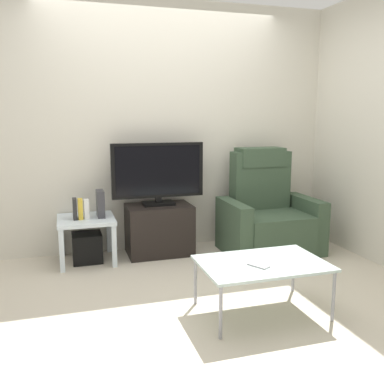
{
  "coord_description": "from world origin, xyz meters",
  "views": [
    {
      "loc": [
        -1.03,
        -3.33,
        1.42
      ],
      "look_at": [
        0.14,
        0.5,
        0.7
      ],
      "focal_mm": 39.75,
      "sensor_mm": 36.0,
      "label": 1
    }
  ],
  "objects": [
    {
      "name": "ground_plane",
      "position": [
        0.0,
        0.0,
        0.0
      ],
      "size": [
        6.4,
        6.4,
        0.0
      ],
      "primitive_type": "plane",
      "color": "beige"
    },
    {
      "name": "cell_phone",
      "position": [
        0.24,
        -0.76,
        0.39
      ],
      "size": [
        0.13,
        0.17,
        0.01
      ],
      "primitive_type": "cube",
      "rotation": [
        0.0,
        0.0,
        0.51
      ],
      "color": "#B7B7BC",
      "rests_on": "coffee_table"
    },
    {
      "name": "subwoofer_box",
      "position": [
        -0.84,
        0.82,
        0.14
      ],
      "size": [
        0.28,
        0.28,
        0.28
      ],
      "primitive_type": "cube",
      "color": "black",
      "rests_on": "ground"
    },
    {
      "name": "book_leftmost",
      "position": [
        -0.94,
        0.8,
        0.54
      ],
      "size": [
        0.04,
        0.14,
        0.2
      ],
      "primitive_type": "cube",
      "color": "#262626",
      "rests_on": "side_table"
    },
    {
      "name": "recliner_armchair",
      "position": [
        1.03,
        0.64,
        0.37
      ],
      "size": [
        0.98,
        0.78,
        1.08
      ],
      "rotation": [
        0.0,
        0.0,
        0.14
      ],
      "color": "#384C38",
      "rests_on": "ground"
    },
    {
      "name": "book_rightmost",
      "position": [
        -0.83,
        0.8,
        0.53
      ],
      "size": [
        0.05,
        0.11,
        0.18
      ],
      "primitive_type": "cube",
      "color": "white",
      "rests_on": "side_table"
    },
    {
      "name": "book_middle",
      "position": [
        -0.89,
        0.8,
        0.54
      ],
      "size": [
        0.04,
        0.12,
        0.19
      ],
      "primitive_type": "cube",
      "color": "gold",
      "rests_on": "side_table"
    },
    {
      "name": "television",
      "position": [
        -0.11,
        0.87,
        0.85
      ],
      "size": [
        0.95,
        0.2,
        0.64
      ],
      "color": "black",
      "rests_on": "tv_stand"
    },
    {
      "name": "coffee_table",
      "position": [
        0.31,
        -0.69,
        0.36
      ],
      "size": [
        0.9,
        0.6,
        0.38
      ],
      "color": "#B2C6C1",
      "rests_on": "ground"
    },
    {
      "name": "wall_side",
      "position": [
        1.88,
        0.0,
        1.3
      ],
      "size": [
        0.06,
        4.48,
        2.6
      ],
      "primitive_type": "cube",
      "color": "beige",
      "rests_on": "ground"
    },
    {
      "name": "side_table",
      "position": [
        -0.84,
        0.82,
        0.37
      ],
      "size": [
        0.54,
        0.54,
        0.44
      ],
      "color": "silver",
      "rests_on": "ground"
    },
    {
      "name": "game_console",
      "position": [
        -0.7,
        0.83,
        0.57
      ],
      "size": [
        0.07,
        0.2,
        0.26
      ],
      "primitive_type": "cube",
      "color": "#333338",
      "rests_on": "side_table"
    },
    {
      "name": "tv_stand",
      "position": [
        -0.11,
        0.85,
        0.26
      ],
      "size": [
        0.66,
        0.44,
        0.52
      ],
      "color": "black",
      "rests_on": "ground"
    },
    {
      "name": "wall_back",
      "position": [
        0.0,
        1.13,
        1.3
      ],
      "size": [
        6.4,
        0.06,
        2.6
      ],
      "primitive_type": "cube",
      "color": "beige",
      "rests_on": "ground"
    }
  ]
}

